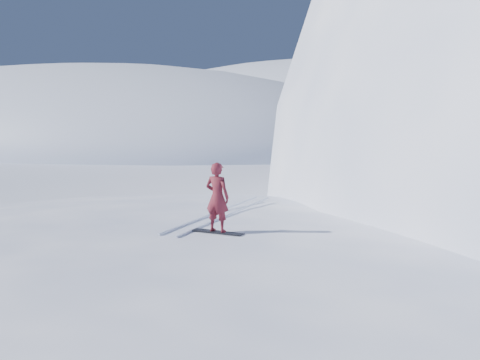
# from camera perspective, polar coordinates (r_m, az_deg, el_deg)

# --- Properties ---
(near_ridge) EXTENTS (36.00, 28.00, 4.80)m
(near_ridge) POSITION_cam_1_polar(r_m,az_deg,el_deg) (13.06, 2.78, -15.83)
(near_ridge) COLOR white
(near_ridge) RESTS_ON ground
(far_ridge_a) EXTENTS (120.00, 70.00, 28.00)m
(far_ridge_a) POSITION_cam_1_polar(r_m,az_deg,el_deg) (102.37, -17.63, 3.68)
(far_ridge_a) COLOR white
(far_ridge_a) RESTS_ON ground
(far_ridge_c) EXTENTS (140.00, 90.00, 36.00)m
(far_ridge_c) POSITION_cam_1_polar(r_m,az_deg,el_deg) (126.66, 9.35, 4.45)
(far_ridge_c) COLOR white
(far_ridge_c) RESTS_ON ground
(wind_bumps) EXTENTS (16.00, 14.40, 1.00)m
(wind_bumps) POSITION_cam_1_polar(r_m,az_deg,el_deg) (13.14, -5.34, -15.71)
(wind_bumps) COLOR white
(wind_bumps) RESTS_ON ground
(snowboard) EXTENTS (1.29, 0.32, 0.02)m
(snowboard) POSITION_cam_1_polar(r_m,az_deg,el_deg) (12.23, -2.42, -5.55)
(snowboard) COLOR black
(snowboard) RESTS_ON near_ridge
(snowboarder) EXTENTS (0.60, 0.41, 1.58)m
(snowboarder) POSITION_cam_1_polar(r_m,az_deg,el_deg) (12.08, -2.44, -1.84)
(snowboarder) COLOR maroon
(snowboarder) RESTS_ON snowboard
(vapor_plume) EXTENTS (10.78, 8.62, 7.55)m
(vapor_plume) POSITION_cam_1_polar(r_m,az_deg,el_deg) (81.54, -19.98, 2.87)
(vapor_plume) COLOR white
(vapor_plume) RESTS_ON ground
(board_tracks) EXTENTS (1.38, 5.95, 0.04)m
(board_tracks) POSITION_cam_1_polar(r_m,az_deg,el_deg) (14.63, -1.79, -3.46)
(board_tracks) COLOR silver
(board_tracks) RESTS_ON ground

